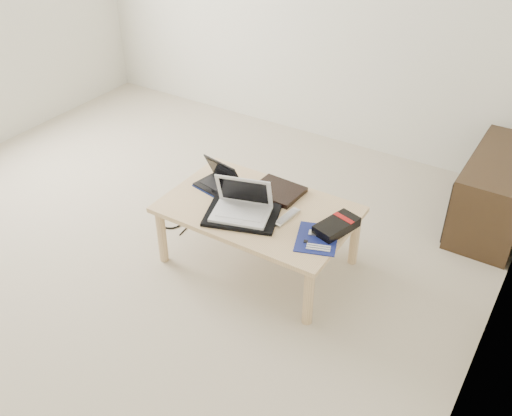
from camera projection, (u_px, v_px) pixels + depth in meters
The scene contains 14 objects.
ground at pixel (147, 249), 3.63m from camera, with size 4.00×4.00×0.00m, color #BAAF97.
coffee_table at pixel (258, 214), 3.34m from camera, with size 1.10×0.70×0.40m.
media_cabinet at pixel (496, 192), 3.73m from camera, with size 0.41×0.90×0.50m.
book at pixel (277, 191), 3.44m from camera, with size 0.30×0.25×0.03m.
netbook at pixel (219, 181), 3.48m from camera, with size 0.29×0.24×0.18m.
tablet at pixel (251, 206), 3.32m from camera, with size 0.24×0.19×0.01m.
remote at pixel (287, 217), 3.22m from camera, with size 0.07×0.21×0.02m.
neoprene_sleeve at pixel (242, 215), 3.24m from camera, with size 0.41×0.30×0.02m, color black.
white_laptop at pixel (242, 206), 3.21m from camera, with size 0.37×0.31×0.22m.
motherboard at pixel (317, 238), 3.07m from camera, with size 0.30×0.33×0.01m.
gpu_box at pixel (337, 226), 3.12m from camera, with size 0.20×0.29×0.06m.
cable_coil at pixel (229, 197), 3.40m from camera, with size 0.11×0.11×0.01m, color black.
floor_cable_coil at pixel (171, 222), 3.87m from camera, with size 0.16×0.16×0.01m, color black.
floor_cable_trail at pixel (192, 222), 3.87m from camera, with size 0.01×0.01×0.33m, color black.
Camera 1 is at (2.10, -2.04, 2.28)m, focal length 40.00 mm.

